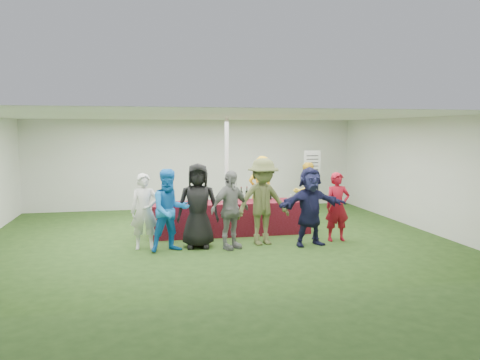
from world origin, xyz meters
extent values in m
plane|color=#284719|center=(0.00, 0.00, 0.00)|extent=(60.00, 60.00, 0.00)
plane|color=white|center=(0.00, 4.00, 1.35)|extent=(10.00, 0.00, 10.00)
plane|color=white|center=(0.00, -4.00, 1.35)|extent=(10.00, 0.00, 10.00)
plane|color=white|center=(5.00, 0.00, 1.35)|extent=(0.00, 8.00, 8.00)
plane|color=white|center=(0.00, 0.00, 2.70)|extent=(10.00, 10.00, 0.00)
cylinder|color=silver|center=(0.50, 1.20, 1.35)|extent=(0.10, 0.10, 2.70)
cube|color=maroon|center=(0.43, 0.17, 0.38)|extent=(3.60, 0.80, 0.75)
cylinder|color=black|center=(0.68, 0.31, 0.86)|extent=(0.07, 0.07, 0.22)
cylinder|color=black|center=(0.68, 0.31, 1.01)|extent=(0.03, 0.03, 0.08)
cylinder|color=maroon|center=(0.68, 0.31, 1.06)|extent=(0.03, 0.03, 0.02)
cylinder|color=black|center=(0.83, 0.35, 0.86)|extent=(0.07, 0.07, 0.22)
cylinder|color=black|center=(0.83, 0.35, 1.01)|extent=(0.03, 0.03, 0.08)
cylinder|color=maroon|center=(0.83, 0.35, 1.06)|extent=(0.03, 0.03, 0.02)
cylinder|color=black|center=(1.00, 0.28, 0.86)|extent=(0.07, 0.07, 0.22)
cylinder|color=black|center=(1.00, 0.28, 1.01)|extent=(0.03, 0.03, 0.08)
cylinder|color=maroon|center=(1.00, 0.28, 1.06)|extent=(0.03, 0.03, 0.02)
cylinder|color=black|center=(1.13, 0.36, 0.86)|extent=(0.07, 0.07, 0.22)
cylinder|color=black|center=(1.13, 0.36, 1.01)|extent=(0.03, 0.03, 0.08)
cylinder|color=maroon|center=(1.13, 0.36, 1.06)|extent=(0.03, 0.03, 0.02)
cylinder|color=black|center=(1.22, 0.28, 0.86)|extent=(0.07, 0.07, 0.22)
cylinder|color=black|center=(1.22, 0.28, 1.01)|extent=(0.03, 0.03, 0.08)
cylinder|color=maroon|center=(1.22, 0.28, 1.06)|extent=(0.03, 0.03, 0.02)
cylinder|color=black|center=(1.39, 0.34, 0.86)|extent=(0.07, 0.07, 0.22)
cylinder|color=black|center=(1.39, 0.34, 1.01)|extent=(0.03, 0.03, 0.08)
cylinder|color=maroon|center=(1.39, 0.34, 1.06)|extent=(0.03, 0.03, 0.02)
cylinder|color=silver|center=(-0.96, -0.10, 0.75)|extent=(0.06, 0.06, 0.00)
cylinder|color=silver|center=(-0.96, -0.10, 0.79)|extent=(0.01, 0.01, 0.07)
cylinder|color=silver|center=(-0.96, -0.10, 0.87)|extent=(0.06, 0.06, 0.08)
cylinder|color=silver|center=(-0.68, -0.10, 0.75)|extent=(0.06, 0.06, 0.00)
cylinder|color=silver|center=(-0.68, -0.10, 0.79)|extent=(0.01, 0.01, 0.07)
cylinder|color=silver|center=(-0.68, -0.10, 0.87)|extent=(0.06, 0.06, 0.08)
cylinder|color=silver|center=(-0.32, -0.10, 0.75)|extent=(0.06, 0.06, 0.00)
cylinder|color=silver|center=(-0.32, -0.10, 0.79)|extent=(0.01, 0.01, 0.07)
cylinder|color=silver|center=(-0.32, -0.10, 0.87)|extent=(0.06, 0.06, 0.08)
cylinder|color=silver|center=(0.18, -0.08, 0.75)|extent=(0.06, 0.06, 0.00)
cylinder|color=silver|center=(0.18, -0.08, 0.79)|extent=(0.01, 0.01, 0.07)
cylinder|color=silver|center=(0.18, -0.08, 0.87)|extent=(0.06, 0.06, 0.08)
cylinder|color=#4D080B|center=(0.18, -0.08, 0.84)|extent=(0.05, 0.05, 0.02)
cylinder|color=silver|center=(1.77, -0.07, 0.75)|extent=(0.06, 0.06, 0.00)
cylinder|color=silver|center=(1.77, -0.07, 0.79)|extent=(0.01, 0.01, 0.07)
cylinder|color=silver|center=(1.77, -0.07, 0.87)|extent=(0.06, 0.06, 0.08)
cylinder|color=#4D080B|center=(1.77, -0.07, 0.84)|extent=(0.05, 0.05, 0.02)
cylinder|color=silver|center=(0.40, 0.25, 0.85)|extent=(0.07, 0.07, 0.20)
cylinder|color=silver|center=(0.40, 0.25, 0.96)|extent=(0.03, 0.03, 0.03)
cube|color=white|center=(1.93, 0.22, 0.77)|extent=(0.25, 0.18, 0.03)
cylinder|color=slate|center=(2.04, -0.05, 0.84)|extent=(0.22, 0.22, 0.18)
cylinder|color=slate|center=(3.06, 2.55, 0.55)|extent=(0.02, 0.02, 1.10)
cylinder|color=slate|center=(3.46, 2.55, 0.55)|extent=(0.02, 0.02, 1.10)
cube|color=white|center=(3.26, 2.55, 1.45)|extent=(0.50, 0.02, 0.70)
cube|color=black|center=(3.26, 2.53, 1.65)|extent=(0.36, 0.01, 0.02)
cube|color=black|center=(3.26, 2.53, 1.55)|extent=(0.36, 0.01, 0.02)
cube|color=black|center=(3.26, 2.53, 1.45)|extent=(0.36, 0.01, 0.02)
cube|color=black|center=(3.26, 2.53, 1.35)|extent=(0.36, 0.01, 0.02)
cube|color=black|center=(3.26, 2.53, 1.25)|extent=(0.36, 0.01, 0.02)
imported|color=#EEB017|center=(1.30, 0.88, 0.88)|extent=(0.71, 0.54, 1.76)
imported|color=yellow|center=(2.61, 1.21, 0.78)|extent=(0.87, 0.74, 1.56)
imported|color=silver|center=(-1.54, -0.80, 0.77)|extent=(0.56, 0.37, 1.53)
imported|color=blue|center=(-1.05, -1.10, 0.82)|extent=(0.93, 0.81, 1.64)
imported|color=black|center=(-0.47, -0.91, 0.86)|extent=(0.90, 0.65, 1.73)
imported|color=gray|center=(0.15, -1.15, 0.80)|extent=(1.00, 0.79, 1.59)
imported|color=brown|center=(0.88, -0.94, 0.91)|extent=(1.27, 0.86, 1.81)
imported|color=#18193E|center=(1.83, -1.21, 0.82)|extent=(1.57, 0.67, 1.64)
imported|color=maroon|center=(2.55, -0.94, 0.74)|extent=(0.55, 0.37, 1.49)
camera|label=1|loc=(-1.54, -10.27, 2.40)|focal=35.00mm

